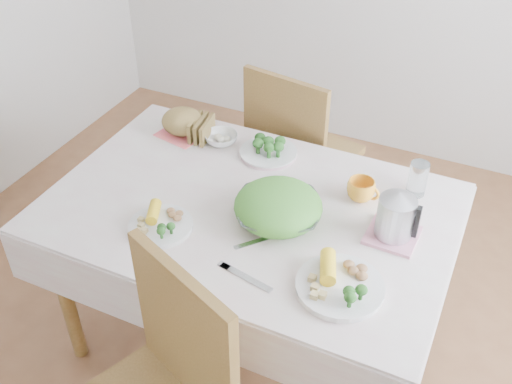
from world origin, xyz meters
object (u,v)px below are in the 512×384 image
at_px(salad_bowl, 278,212).
at_px(yellow_mug, 361,190).
at_px(dinner_plate_left, 161,226).
at_px(dining_table, 250,278).
at_px(electric_kettle, 397,210).
at_px(chair_far, 305,159).
at_px(dinner_plate_right, 340,287).

height_order(salad_bowl, yellow_mug, yellow_mug).
distance_m(dinner_plate_left, yellow_mug, 0.75).
bearing_deg(dining_table, electric_kettle, 6.25).
distance_m(dining_table, dinner_plate_left, 0.52).
relative_size(dining_table, yellow_mug, 13.05).
height_order(salad_bowl, electric_kettle, electric_kettle).
bearing_deg(yellow_mug, salad_bowl, -133.34).
distance_m(dining_table, chair_far, 0.80).
relative_size(dining_table, salad_bowl, 4.68).
distance_m(dining_table, electric_kettle, 0.74).
bearing_deg(dinner_plate_right, dining_table, 149.67).
relative_size(chair_far, salad_bowl, 3.33).
bearing_deg(electric_kettle, chair_far, 147.89).
xyz_separation_m(chair_far, dinner_plate_left, (-0.16, -1.04, 0.31)).
bearing_deg(dining_table, dinner_plate_left, -132.92).
height_order(dinner_plate_left, electric_kettle, electric_kettle).
distance_m(chair_far, yellow_mug, 0.80).
bearing_deg(dinner_plate_left, electric_kettle, 21.88).
bearing_deg(salad_bowl, dining_table, 166.94).
xyz_separation_m(dining_table, dinner_plate_right, (0.44, -0.26, 0.40)).
height_order(chair_far, electric_kettle, electric_kettle).
bearing_deg(electric_kettle, salad_bowl, -148.94).
bearing_deg(dinner_plate_left, salad_bowl, 31.00).
bearing_deg(dinner_plate_right, chair_far, 116.08).
bearing_deg(dinner_plate_left, yellow_mug, 37.98).
relative_size(chair_far, yellow_mug, 9.29).
relative_size(yellow_mug, electric_kettle, 0.59).
bearing_deg(salad_bowl, chair_far, 103.75).
distance_m(dinner_plate_left, electric_kettle, 0.83).
xyz_separation_m(dinner_plate_right, yellow_mug, (-0.08, 0.48, 0.03)).
relative_size(dinner_plate_left, dinner_plate_right, 0.81).
relative_size(dining_table, dinner_plate_right, 4.91).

